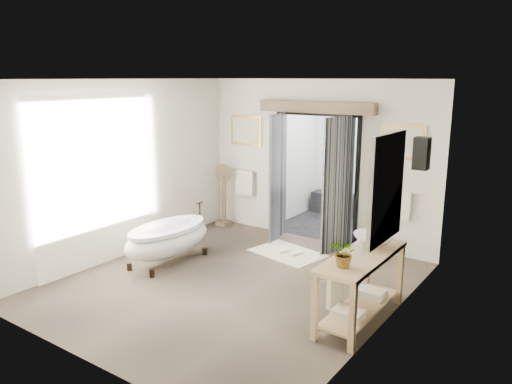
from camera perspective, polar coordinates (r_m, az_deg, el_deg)
ground_plane at (r=7.39m, az=-2.71°, el=-10.36°), size 5.00×5.00×0.00m
room_shell at (r=6.79m, az=-3.81°, el=3.90°), size 4.52×5.02×2.91m
shower_room at (r=10.43m, az=10.76°, el=1.59°), size 2.22×2.01×2.51m
back_wall_dressing at (r=8.83m, az=6.41°, el=4.04°), size 3.82×0.80×2.52m
clawfoot_tub at (r=8.16m, az=-10.05°, el=-5.20°), size 0.76×1.71×0.83m
vanity at (r=6.27m, az=11.66°, el=-10.02°), size 0.57×1.60×0.85m
pedestal_mirror at (r=10.00m, az=-3.73°, el=-0.82°), size 0.37×0.24×1.26m
rug at (r=8.56m, az=3.65°, el=-6.98°), size 1.33×1.02×0.01m
slippers at (r=8.52m, az=3.90°, el=-6.86°), size 0.39×0.26×0.05m
basin at (r=6.44m, az=13.27°, el=-5.38°), size 0.56×0.56×0.17m
plant at (r=5.67m, az=10.12°, el=-6.91°), size 0.37×0.35×0.33m
soap_bottle_a at (r=6.17m, az=11.63°, el=-6.05°), size 0.11×0.11×0.19m
soap_bottle_b at (r=6.71m, az=13.48°, el=-4.61°), size 0.18×0.18×0.18m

